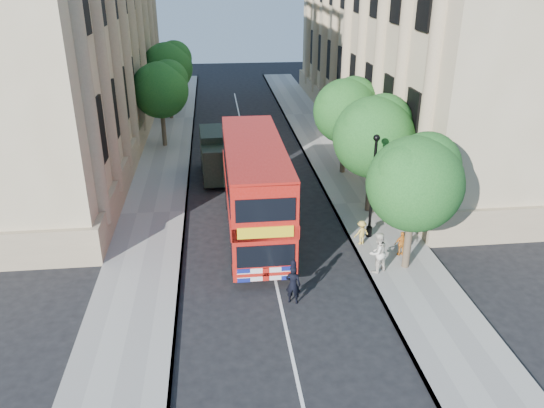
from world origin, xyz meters
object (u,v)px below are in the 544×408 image
object	(u,v)px
double_decker_bus	(255,187)
box_van	(218,156)
lamp_post	(372,191)
police_constable	(293,284)
woman_pedestrian	(378,253)

from	to	relation	value
double_decker_bus	box_van	bearing A→B (deg)	101.10
lamp_post	police_constable	size ratio (longest dim) A/B	3.14
lamp_post	box_van	size ratio (longest dim) A/B	1.01
double_decker_bus	woman_pedestrian	size ratio (longest dim) A/B	5.51
lamp_post	police_constable	distance (m)	6.94
police_constable	woman_pedestrian	bearing A→B (deg)	-135.73
lamp_post	police_constable	world-z (taller)	lamp_post
box_van	police_constable	bearing A→B (deg)	-82.21
double_decker_bus	woman_pedestrian	xyz separation A→B (m)	(4.90, -4.21, -1.54)
box_van	police_constable	size ratio (longest dim) A/B	3.13
lamp_post	box_van	world-z (taller)	lamp_post
lamp_post	double_decker_bus	xyz separation A→B (m)	(-5.50, 0.96, 0.06)
box_van	police_constable	xyz separation A→B (m)	(2.63, -14.17, -0.59)
woman_pedestrian	police_constable	bearing A→B (deg)	-3.11
police_constable	woman_pedestrian	xyz separation A→B (m)	(3.90, 1.74, 0.22)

